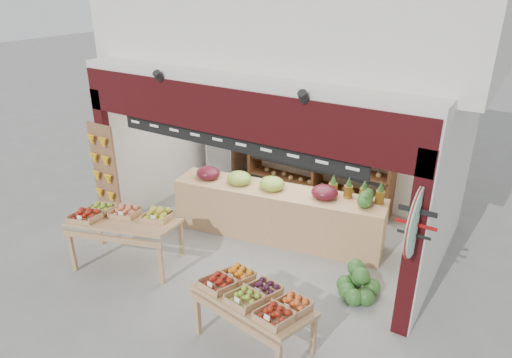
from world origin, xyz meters
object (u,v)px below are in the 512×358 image
object	(u,v)px
refrigerator	(227,146)
mid_counter	(276,211)
cardboard_stack	(228,205)
display_table_left	(120,218)
display_table_right	(254,297)
back_shelving	(319,148)
watermelon_pile	(357,285)

from	to	relation	value
refrigerator	mid_counter	size ratio (longest dim) A/B	0.47
cardboard_stack	display_table_left	distance (m)	2.29
mid_counter	display_table_right	size ratio (longest dim) A/B	2.44
back_shelving	display_table_right	bearing A→B (deg)	-75.43
back_shelving	refrigerator	size ratio (longest dim) A/B	1.74
display_table_left	watermelon_pile	bearing A→B (deg)	17.76
cardboard_stack	watermelon_pile	size ratio (longest dim) A/B	1.59
refrigerator	display_table_right	world-z (taller)	refrigerator
refrigerator	display_table_left	bearing A→B (deg)	-83.38
back_shelving	cardboard_stack	world-z (taller)	back_shelving
display_table_left	display_table_right	bearing A→B (deg)	-9.29
display_table_right	watermelon_pile	bearing A→B (deg)	64.53
display_table_left	display_table_right	xyz separation A→B (m)	(2.87, -0.47, -0.06)
display_table_right	display_table_left	bearing A→B (deg)	170.71
refrigerator	watermelon_pile	world-z (taller)	refrigerator
cardboard_stack	watermelon_pile	world-z (taller)	cardboard_stack
back_shelving	display_table_right	xyz separation A→B (m)	(1.10, -4.22, -0.44)
watermelon_pile	display_table_left	bearing A→B (deg)	-162.24
display_table_left	cardboard_stack	bearing A→B (deg)	74.14
back_shelving	display_table_left	bearing A→B (deg)	-115.32
refrigerator	watermelon_pile	bearing A→B (deg)	-29.16
back_shelving	refrigerator	distance (m)	2.15
refrigerator	cardboard_stack	size ratio (longest dim) A/B	1.74
mid_counter	watermelon_pile	bearing A→B (deg)	-24.31
cardboard_stack	watermelon_pile	xyz separation A→B (m)	(3.04, -0.97, -0.07)
cardboard_stack	mid_counter	world-z (taller)	mid_counter
mid_counter	cardboard_stack	bearing A→B (deg)	174.06
refrigerator	mid_counter	world-z (taller)	refrigerator
cardboard_stack	mid_counter	size ratio (longest dim) A/B	0.27
back_shelving	watermelon_pile	world-z (taller)	back_shelving
back_shelving	watermelon_pile	size ratio (longest dim) A/B	4.81
display_table_left	watermelon_pile	xyz separation A→B (m)	(3.65, 1.17, -0.61)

